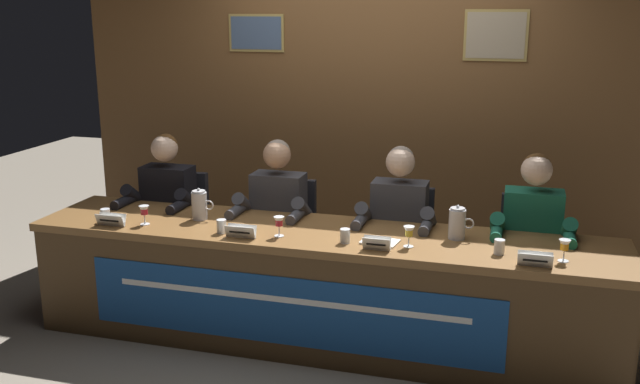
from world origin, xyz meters
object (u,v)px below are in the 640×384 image
Objects in this scene: nameplate_far_right at (535,260)px; panelist_far_right at (532,236)px; panelist_center_left at (275,215)px; water_cup_far_right at (499,248)px; water_pitcher_right_side at (457,223)px; water_cup_center_left at (222,227)px; juice_glass_far_right at (564,246)px; nameplate_center_left at (241,231)px; panelist_far_left at (164,206)px; juice_glass_center_left at (279,223)px; chair_far_left at (178,234)px; water_cup_center_right at (345,237)px; juice_glass_far_left at (144,211)px; panelist_center_right at (397,225)px; chair_center_right at (401,255)px; conference_table at (315,272)px; chair_far_right at (528,267)px; nameplate_center_right at (377,244)px; water_pitcher_left_side at (200,205)px; juice_glass_center_right at (409,233)px; nameplate_far_left at (111,220)px; chair_center_left at (285,244)px; document_stack_center_right at (380,242)px.

panelist_far_right is at bearing 90.73° from nameplate_far_right.
panelist_center_left is 1.00× the size of panelist_far_right.
water_pitcher_right_side is (-0.25, 0.21, 0.06)m from water_cup_far_right.
water_cup_center_left is 0.07× the size of panelist_far_right.
nameplate_center_left is at bearing -176.77° from juice_glass_far_right.
panelist_far_left is 1.00× the size of panelist_far_right.
water_pitcher_right_side is at bearing 13.45° from juice_glass_center_left.
panelist_far_right is at bearing -4.48° from chair_far_left.
water_cup_center_right is 1.22m from juice_glass_far_right.
panelist_far_right is at bearing 12.53° from juice_glass_far_left.
panelist_center_left is 1.58m from water_cup_far_right.
panelist_center_right is 1.00× the size of panelist_far_right.
juice_glass_far_right is (1.00, -0.71, 0.40)m from chair_center_right.
conference_table is 3.03× the size of panelist_far_right.
chair_far_right reaches higher than water_cup_far_right.
water_pitcher_left_side reaches higher than nameplate_center_right.
juice_glass_far_left is at bearing -161.00° from panelist_center_right.
chair_far_left is 0.79m from water_pitcher_left_side.
juice_glass_center_right is 0.14× the size of chair_far_right.
panelist_far_right is (1.27, 0.47, 0.20)m from conference_table.
nameplate_center_left reaches higher than conference_table.
panelist_far_right is 0.55m from juice_glass_far_right.
nameplate_far_left is 1.25m from chair_center_left.
nameplate_far_right is (1.70, -0.64, 0.07)m from panelist_center_left.
water_pitcher_left_side is (-2.09, -0.52, 0.40)m from chair_far_right.
nameplate_center_right is at bearing 0.17° from nameplate_far_left.
nameplate_far_right is at bearing -14.06° from panelist_far_left.
nameplate_center_right is 0.18× the size of chair_far_right.
panelist_far_right is (1.06, 0.53, -0.07)m from water_cup_center_right.
juice_glass_far_right is at bearing -20.95° from chair_center_left.
chair_far_left and chair_center_left have the same top height.
water_pitcher_left_side reaches higher than document_stack_center_right.
chair_far_right is at bearing 47.14° from water_pitcher_right_side.
nameplate_far_left is 0.83× the size of document_stack_center_right.
juice_glass_center_right is 0.71m from nameplate_far_right.
juice_glass_far_left is 0.14× the size of chair_center_left.
panelist_far_right is (0.84, -0.20, 0.28)m from chair_center_right.
water_cup_far_right is (1.29, 0.04, -0.05)m from juice_glass_center_left.
chair_far_right is (2.53, 0.00, 0.00)m from chair_far_left.
nameplate_far_left is at bearing -179.83° from nameplate_center_right.
panelist_far_right is at bearing 69.28° from water_cup_far_right.
panelist_far_right is at bearing 107.35° from juice_glass_far_right.
juice_glass_far_right is 1.03m from document_stack_center_right.
nameplate_center_left is 0.83m from nameplate_center_right.
nameplate_far_left is 2.16m from water_pitcher_right_side.
panelist_far_right reaches higher than nameplate_far_left.
panelist_center_left is at bearing 162.19° from water_cup_far_right.
panelist_far_right reaches higher than juice_glass_far_left.
water_pitcher_left_side is (-0.40, -0.32, 0.13)m from panelist_center_left.
panelist_far_left is at bearing 106.14° from juice_glass_far_left.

